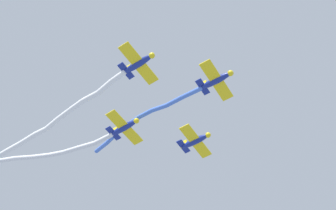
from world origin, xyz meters
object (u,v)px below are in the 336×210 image
Objects in this scene: airplane_right_wing at (139,63)px; airplane_left_wing at (195,141)px; airplane_slot at (125,127)px; airplane_lead at (216,80)px.

airplane_left_wing is at bearing 92.49° from airplane_right_wing.
airplane_slot is (-2.22, -11.05, 0.20)m from airplane_left_wing.
airplane_right_wing is 1.00× the size of airplane_slot.
airplane_right_wing reaches higher than airplane_lead.
airplane_lead is at bearing 2.57° from airplane_slot.
airplane_right_wing is (-2.22, -11.05, 0.30)m from airplane_lead.
airplane_right_wing reaches higher than airplane_left_wing.
airplane_left_wing is at bearing 47.57° from airplane_slot.
airplane_right_wing is at bearing -134.99° from airplane_lead.
airplane_lead is at bearing -44.21° from airplane_left_wing.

